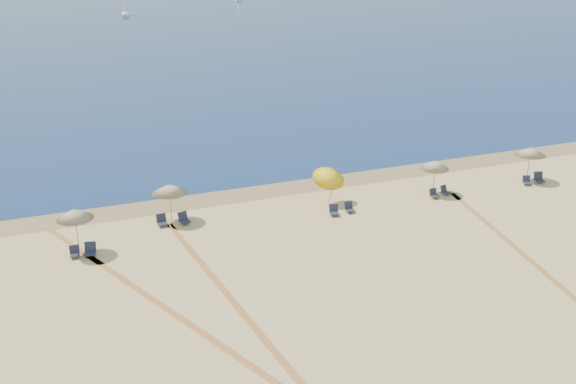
{
  "coord_description": "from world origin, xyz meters",
  "views": [
    {
      "loc": [
        -13.7,
        -14.25,
        15.54
      ],
      "look_at": [
        0.0,
        20.0,
        1.3
      ],
      "focal_mm": 40.57,
      "sensor_mm": 36.0,
      "label": 1
    }
  ],
  "objects_px": {
    "umbrella_4": "(435,164)",
    "chair_8": "(434,194)",
    "chair_6": "(334,211)",
    "chair_9": "(445,191)",
    "umbrella_3": "(329,175)",
    "chair_11": "(539,178)",
    "umbrella_1": "(75,214)",
    "chair_2": "(75,252)",
    "chair_3": "(90,250)",
    "chair_5": "(184,219)",
    "umbrella_5": "(531,151)",
    "chair_7": "(349,208)",
    "chair_4": "(162,221)",
    "umbrella_2": "(170,189)",
    "chair_10": "(527,181)",
    "sailboat_1": "(124,4)"
  },
  "relations": [
    {
      "from": "umbrella_2",
      "to": "umbrella_1",
      "type": "bearing_deg",
      "value": -156.44
    },
    {
      "from": "umbrella_2",
      "to": "chair_5",
      "type": "relative_size",
      "value": 3.1
    },
    {
      "from": "chair_2",
      "to": "chair_3",
      "type": "xyz_separation_m",
      "value": [
        0.78,
        -0.15,
        0.05
      ]
    },
    {
      "from": "umbrella_3",
      "to": "umbrella_4",
      "type": "bearing_deg",
      "value": -7.86
    },
    {
      "from": "chair_3",
      "to": "chair_4",
      "type": "xyz_separation_m",
      "value": [
        4.31,
        2.47,
        -0.02
      ]
    },
    {
      "from": "umbrella_3",
      "to": "chair_7",
      "type": "distance_m",
      "value": 2.44
    },
    {
      "from": "umbrella_2",
      "to": "umbrella_4",
      "type": "relative_size",
      "value": 1.01
    },
    {
      "from": "chair_2",
      "to": "chair_5",
      "type": "relative_size",
      "value": 0.78
    },
    {
      "from": "chair_3",
      "to": "chair_6",
      "type": "height_order",
      "value": "chair_3"
    },
    {
      "from": "umbrella_2",
      "to": "umbrella_3",
      "type": "bearing_deg",
      "value": -5.64
    },
    {
      "from": "chair_7",
      "to": "chair_2",
      "type": "bearing_deg",
      "value": -177.68
    },
    {
      "from": "umbrella_2",
      "to": "sailboat_1",
      "type": "relative_size",
      "value": 0.28
    },
    {
      "from": "umbrella_5",
      "to": "umbrella_3",
      "type": "bearing_deg",
      "value": 175.01
    },
    {
      "from": "chair_4",
      "to": "chair_6",
      "type": "relative_size",
      "value": 0.9
    },
    {
      "from": "umbrella_3",
      "to": "chair_5",
      "type": "distance_m",
      "value": 9.41
    },
    {
      "from": "umbrella_5",
      "to": "chair_2",
      "type": "relative_size",
      "value": 4.1
    },
    {
      "from": "chair_6",
      "to": "sailboat_1",
      "type": "relative_size",
      "value": 0.09
    },
    {
      "from": "umbrella_1",
      "to": "chair_2",
      "type": "distance_m",
      "value": 2.06
    },
    {
      "from": "umbrella_4",
      "to": "umbrella_2",
      "type": "bearing_deg",
      "value": 173.43
    },
    {
      "from": "chair_2",
      "to": "sailboat_1",
      "type": "bearing_deg",
      "value": 81.8
    },
    {
      "from": "umbrella_4",
      "to": "chair_5",
      "type": "xyz_separation_m",
      "value": [
        -16.36,
        1.29,
        -1.73
      ]
    },
    {
      "from": "chair_3",
      "to": "chair_5",
      "type": "bearing_deg",
      "value": 36.22
    },
    {
      "from": "chair_5",
      "to": "umbrella_3",
      "type": "bearing_deg",
      "value": -13.99
    },
    {
      "from": "umbrella_5",
      "to": "chair_6",
      "type": "height_order",
      "value": "umbrella_5"
    },
    {
      "from": "chair_10",
      "to": "sailboat_1",
      "type": "height_order",
      "value": "sailboat_1"
    },
    {
      "from": "umbrella_1",
      "to": "chair_10",
      "type": "distance_m",
      "value": 29.46
    },
    {
      "from": "umbrella_1",
      "to": "chair_8",
      "type": "bearing_deg",
      "value": -0.6
    },
    {
      "from": "chair_10",
      "to": "chair_11",
      "type": "height_order",
      "value": "chair_11"
    },
    {
      "from": "chair_4",
      "to": "chair_10",
      "type": "relative_size",
      "value": 0.94
    },
    {
      "from": "chair_8",
      "to": "chair_11",
      "type": "bearing_deg",
      "value": -1.74
    },
    {
      "from": "umbrella_1",
      "to": "chair_6",
      "type": "bearing_deg",
      "value": -1.54
    },
    {
      "from": "umbrella_3",
      "to": "chair_11",
      "type": "distance_m",
      "value": 15.29
    },
    {
      "from": "umbrella_1",
      "to": "umbrella_3",
      "type": "distance_m",
      "value": 15.43
    },
    {
      "from": "umbrella_5",
      "to": "chair_7",
      "type": "relative_size",
      "value": 3.97
    },
    {
      "from": "umbrella_5",
      "to": "chair_10",
      "type": "bearing_deg",
      "value": -131.77
    },
    {
      "from": "chair_9",
      "to": "sailboat_1",
      "type": "bearing_deg",
      "value": 76.53
    },
    {
      "from": "umbrella_1",
      "to": "chair_11",
      "type": "distance_m",
      "value": 30.52
    },
    {
      "from": "umbrella_4",
      "to": "chair_7",
      "type": "height_order",
      "value": "umbrella_4"
    },
    {
      "from": "chair_8",
      "to": "umbrella_4",
      "type": "bearing_deg",
      "value": 62.6
    },
    {
      "from": "chair_4",
      "to": "umbrella_2",
      "type": "bearing_deg",
      "value": 32.77
    },
    {
      "from": "chair_3",
      "to": "chair_5",
      "type": "xyz_separation_m",
      "value": [
        5.57,
        2.29,
        -0.01
      ]
    },
    {
      "from": "umbrella_4",
      "to": "sailboat_1",
      "type": "xyz_separation_m",
      "value": [
        -1.86,
        119.03,
        0.52
      ]
    },
    {
      "from": "chair_7",
      "to": "sailboat_1",
      "type": "height_order",
      "value": "sailboat_1"
    },
    {
      "from": "chair_3",
      "to": "chair_10",
      "type": "height_order",
      "value": "chair_3"
    },
    {
      "from": "chair_6",
      "to": "chair_9",
      "type": "relative_size",
      "value": 1.1
    },
    {
      "from": "umbrella_4",
      "to": "chair_8",
      "type": "bearing_deg",
      "value": -117.26
    },
    {
      "from": "umbrella_5",
      "to": "umbrella_1",
      "type": "bearing_deg",
      "value": -179.7
    },
    {
      "from": "chair_9",
      "to": "chair_5",
      "type": "bearing_deg",
      "value": 159.49
    },
    {
      "from": "chair_2",
      "to": "chair_5",
      "type": "bearing_deg",
      "value": 20.29
    },
    {
      "from": "chair_3",
      "to": "chair_5",
      "type": "distance_m",
      "value": 6.02
    }
  ]
}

